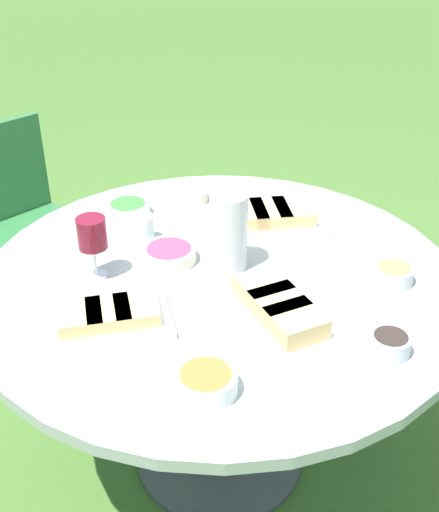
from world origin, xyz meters
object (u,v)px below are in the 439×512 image
at_px(dining_table, 220,304).
at_px(water_pitcher, 228,231).
at_px(wine_glass, 92,235).
at_px(chair_near_right, 18,214).

height_order(dining_table, water_pitcher, water_pitcher).
distance_m(dining_table, wine_glass, 0.43).
bearing_deg(chair_near_right, dining_table, -146.69).
relative_size(chair_near_right, wine_glass, 4.71).
bearing_deg(wine_glass, dining_table, -100.01).
relative_size(dining_table, chair_near_right, 1.58).
bearing_deg(water_pitcher, wine_glass, 85.97).
xyz_separation_m(dining_table, wine_glass, (0.06, 0.35, 0.25)).
relative_size(dining_table, water_pitcher, 5.94).
relative_size(water_pitcher, wine_glass, 1.25).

